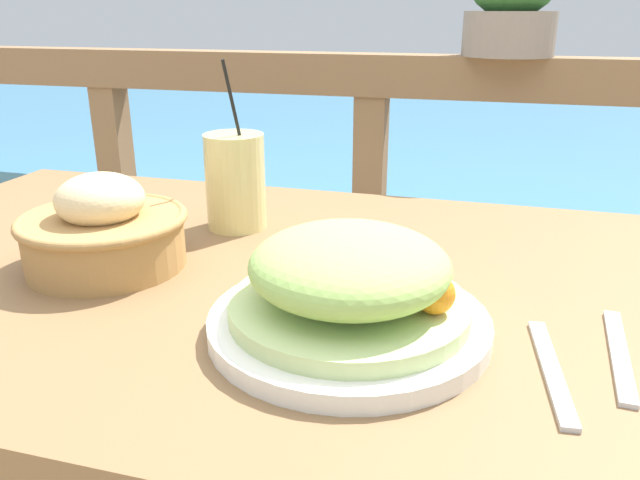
% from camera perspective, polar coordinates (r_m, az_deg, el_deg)
% --- Properties ---
extents(patio_table, '(1.26, 0.76, 0.77)m').
position_cam_1_polar(patio_table, '(0.85, -5.23, -9.08)').
color(patio_table, olive).
rests_on(patio_table, ground_plane).
extents(railing_fence, '(2.80, 0.08, 0.99)m').
position_cam_1_polar(railing_fence, '(1.49, 4.56, 4.89)').
color(railing_fence, brown).
rests_on(railing_fence, ground_plane).
extents(sea_backdrop, '(12.00, 4.00, 0.50)m').
position_cam_1_polar(sea_backdrop, '(4.01, 11.52, 7.96)').
color(sea_backdrop, teal).
rests_on(sea_backdrop, ground_plane).
extents(salad_plate, '(0.29, 0.29, 0.11)m').
position_cam_1_polar(salad_plate, '(0.63, 2.68, -4.61)').
color(salad_plate, white).
rests_on(salad_plate, patio_table).
extents(drink_glass, '(0.09, 0.09, 0.25)m').
position_cam_1_polar(drink_glass, '(0.95, -7.74, 5.34)').
color(drink_glass, '#DBCC7F').
rests_on(drink_glass, patio_table).
extents(bread_basket, '(0.21, 0.21, 0.12)m').
position_cam_1_polar(bread_basket, '(0.84, -19.14, 0.85)').
color(bread_basket, '#AD7F47').
rests_on(bread_basket, patio_table).
extents(fork, '(0.03, 0.18, 0.00)m').
position_cam_1_polar(fork, '(0.62, 20.38, -11.03)').
color(fork, silver).
rests_on(fork, patio_table).
extents(knife, '(0.03, 0.18, 0.00)m').
position_cam_1_polar(knife, '(0.67, 25.67, -9.35)').
color(knife, silver).
rests_on(knife, patio_table).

